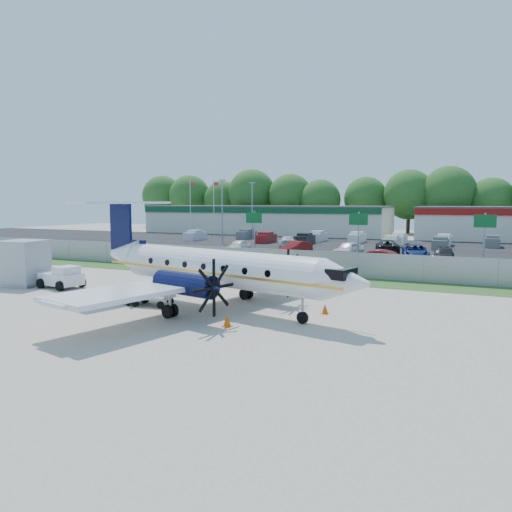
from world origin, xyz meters
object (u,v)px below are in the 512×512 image
at_px(baggage_cart_near, 130,295).
at_px(baggage_cart_far, 153,296).
at_px(pushback_tug, 62,277).
at_px(service_container, 24,264).
at_px(aircraft, 213,267).

bearing_deg(baggage_cart_near, baggage_cart_far, -0.74).
relative_size(pushback_tug, service_container, 0.93).
bearing_deg(baggage_cart_near, aircraft, 9.95).
relative_size(aircraft, service_container, 5.96).
height_order(pushback_tug, service_container, service_container).
bearing_deg(baggage_cart_far, baggage_cart_near, 179.26).
bearing_deg(pushback_tug, service_container, -175.25).
distance_m(baggage_cart_near, baggage_cart_far, 1.69).
distance_m(baggage_cart_near, service_container, 11.19).
relative_size(aircraft, baggage_cart_far, 8.02).
height_order(baggage_cart_near, baggage_cart_far, baggage_cart_far).
xyz_separation_m(pushback_tug, baggage_cart_near, (7.58, -2.22, -0.28)).
bearing_deg(baggage_cart_near, service_container, 169.98).
bearing_deg(baggage_cart_far, pushback_tug, 166.40).
xyz_separation_m(pushback_tug, baggage_cart_far, (9.27, -2.24, -0.18)).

